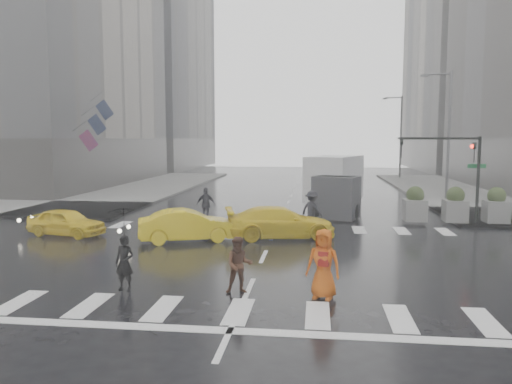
# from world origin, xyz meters

# --- Properties ---
(ground) EXTENTS (120.00, 120.00, 0.00)m
(ground) POSITION_xyz_m (0.00, 0.00, 0.00)
(ground) COLOR black
(ground) RESTS_ON ground
(sidewalk_nw) EXTENTS (35.00, 35.00, 0.15)m
(sidewalk_nw) POSITION_xyz_m (-19.50, 17.50, 0.07)
(sidewalk_nw) COLOR slate
(sidewalk_nw) RESTS_ON ground
(building_nw_far) EXTENTS (26.05, 26.05, 44.00)m
(building_nw_far) POSITION_xyz_m (-29.00, 56.00, 20.19)
(building_nw_far) COLOR #5A5954
(building_nw_far) RESTS_ON ground
(road_markings) EXTENTS (18.00, 48.00, 0.01)m
(road_markings) POSITION_xyz_m (0.00, 0.00, 0.01)
(road_markings) COLOR silver
(road_markings) RESTS_ON ground
(traffic_signal_pole) EXTENTS (4.45, 0.42, 4.50)m
(traffic_signal_pole) POSITION_xyz_m (9.01, 8.01, 3.22)
(traffic_signal_pole) COLOR black
(traffic_signal_pole) RESTS_ON ground
(street_lamp_near) EXTENTS (2.15, 0.22, 9.00)m
(street_lamp_near) POSITION_xyz_m (10.87, 18.00, 4.95)
(street_lamp_near) COLOR #59595B
(street_lamp_near) RESTS_ON ground
(street_lamp_far) EXTENTS (2.15, 0.22, 9.00)m
(street_lamp_far) POSITION_xyz_m (10.87, 38.00, 4.95)
(street_lamp_far) COLOR #59595B
(street_lamp_far) RESTS_ON ground
(planter_west) EXTENTS (1.10, 1.10, 1.80)m
(planter_west) POSITION_xyz_m (7.00, 8.20, 0.98)
(planter_west) COLOR slate
(planter_west) RESTS_ON ground
(planter_mid) EXTENTS (1.10, 1.10, 1.80)m
(planter_mid) POSITION_xyz_m (9.00, 8.20, 0.98)
(planter_mid) COLOR slate
(planter_mid) RESTS_ON ground
(planter_east) EXTENTS (1.10, 1.10, 1.80)m
(planter_east) POSITION_xyz_m (11.00, 8.20, 0.98)
(planter_east) COLOR slate
(planter_east) RESTS_ON ground
(flag_cluster) EXTENTS (2.87, 3.06, 4.69)m
(flag_cluster) POSITION_xyz_m (-15.08, 18.50, 5.64)
(flag_cluster) COLOR #59595B
(flag_cluster) RESTS_ON ground
(pedestrian_black) EXTENTS (1.11, 1.12, 2.43)m
(pedestrian_black) POSITION_xyz_m (-3.57, -4.58, 1.63)
(pedestrian_black) COLOR black
(pedestrian_black) RESTS_ON ground
(pedestrian_brown) EXTENTS (0.90, 0.76, 1.63)m
(pedestrian_brown) POSITION_xyz_m (-0.22, -4.47, 0.81)
(pedestrian_brown) COLOR #462819
(pedestrian_brown) RESTS_ON ground
(pedestrian_orange) EXTENTS (1.08, 0.86, 1.94)m
(pedestrian_orange) POSITION_xyz_m (2.14, -4.66, 0.97)
(pedestrian_orange) COLOR #CD530E
(pedestrian_orange) RESTS_ON ground
(pedestrian_far_a) EXTENTS (1.14, 0.80, 1.81)m
(pedestrian_far_a) POSITION_xyz_m (-3.86, 7.50, 0.90)
(pedestrian_far_a) COLOR black
(pedestrian_far_a) RESTS_ON ground
(pedestrian_far_b) EXTENTS (1.36, 1.24, 1.85)m
(pedestrian_far_b) POSITION_xyz_m (1.73, 6.12, 0.93)
(pedestrian_far_b) COLOR black
(pedestrian_far_b) RESTS_ON ground
(taxi_front) EXTENTS (3.86, 2.23, 1.24)m
(taxi_front) POSITION_xyz_m (-9.32, 2.95, 0.62)
(taxi_front) COLOR yellow
(taxi_front) RESTS_ON ground
(taxi_mid) EXTENTS (4.42, 2.79, 1.37)m
(taxi_mid) POSITION_xyz_m (-3.52, 2.38, 0.69)
(taxi_mid) COLOR yellow
(taxi_mid) RESTS_ON ground
(taxi_rear) EXTENTS (4.61, 2.92, 1.40)m
(taxi_rear) POSITION_xyz_m (0.36, 3.57, 0.70)
(taxi_rear) COLOR yellow
(taxi_rear) RESTS_ON ground
(box_truck) EXTENTS (2.36, 6.30, 3.35)m
(box_truck) POSITION_xyz_m (3.00, 11.23, 1.79)
(box_truck) COLOR silver
(box_truck) RESTS_ON ground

